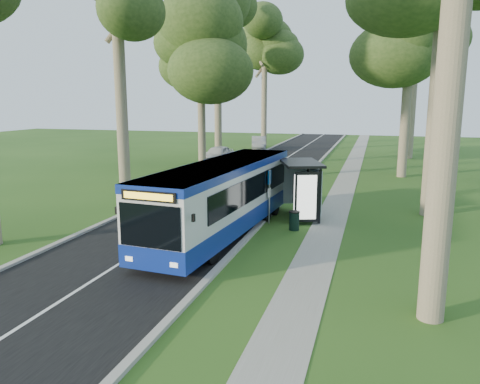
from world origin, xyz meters
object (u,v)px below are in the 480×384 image
at_px(bus, 223,198).
at_px(litter_bin, 294,221).
at_px(car_white, 218,155).
at_px(bus_shelter, 302,180).
at_px(bus_stop_sign, 269,190).
at_px(car_silver, 259,143).

xyz_separation_m(bus, litter_bin, (2.81, 1.48, -1.15)).
relative_size(bus, car_white, 2.47).
height_order(bus_shelter, car_white, bus_shelter).
distance_m(bus, bus_stop_sign, 2.72).
xyz_separation_m(bus, bus_stop_sign, (1.50, 2.27, -0.01)).
bearing_deg(bus, bus_shelter, 55.19).
bearing_deg(bus_stop_sign, bus_shelter, 48.33).
height_order(litter_bin, car_white, car_white).
distance_m(bus_shelter, car_silver, 32.02).
xyz_separation_m(bus_shelter, car_white, (-10.26, 17.52, -1.13)).
xyz_separation_m(bus_stop_sign, litter_bin, (1.32, -0.79, -1.14)).
bearing_deg(bus_shelter, bus, -149.64).
height_order(bus_stop_sign, car_silver, bus_stop_sign).
distance_m(bus_stop_sign, litter_bin, 1.91).
relative_size(bus_shelter, car_white, 0.76).
bearing_deg(car_white, bus_stop_sign, -62.30).
relative_size(bus_stop_sign, car_white, 0.53).
bearing_deg(car_silver, bus_stop_sign, -90.05).
distance_m(bus_stop_sign, car_white, 20.71).
bearing_deg(bus_stop_sign, bus, -116.03).
relative_size(bus, bus_shelter, 3.26).
bearing_deg(litter_bin, bus_shelter, 89.93).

